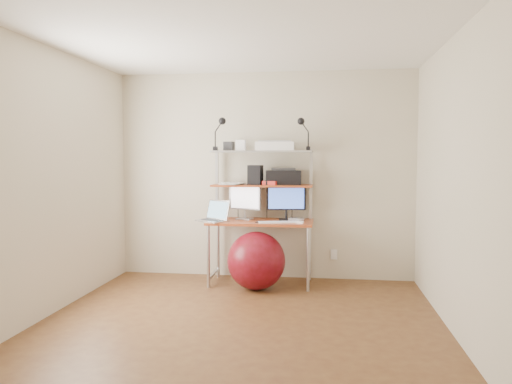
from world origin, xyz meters
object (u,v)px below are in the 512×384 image
at_px(monitor_silver, 245,199).
at_px(laptop, 215,217).
at_px(printer, 283,177).
at_px(exercise_ball, 256,261).
at_px(monitor_black, 286,200).

relative_size(monitor_silver, laptop, 1.01).
bearing_deg(laptop, monitor_silver, 68.45).
relative_size(monitor_silver, printer, 1.02).
relative_size(laptop, printer, 1.00).
xyz_separation_m(monitor_silver, printer, (0.45, 0.07, 0.27)).
bearing_deg(exercise_ball, laptop, 162.48).
bearing_deg(exercise_ball, monitor_black, 50.57).
height_order(printer, exercise_ball, printer).
bearing_deg(monitor_silver, monitor_black, 16.56).
relative_size(monitor_black, printer, 1.06).
bearing_deg(monitor_black, laptop, -172.51).
bearing_deg(exercise_ball, monitor_silver, 116.84).
xyz_separation_m(monitor_black, printer, (-0.04, 0.07, 0.27)).
height_order(laptop, printer, printer).
bearing_deg(monitor_black, monitor_silver, 172.85).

